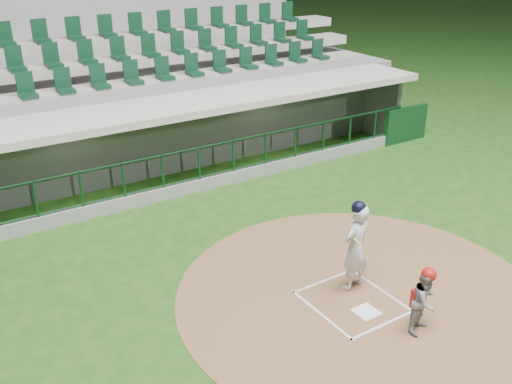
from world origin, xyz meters
The scene contains 8 objects.
ground centered at (0.00, 0.00, 0.00)m, with size 120.00×120.00×0.00m, color #1C4413.
dirt_circle centered at (0.30, -0.20, 0.01)m, with size 7.20×7.20×0.01m, color brown.
home_plate centered at (0.00, -0.70, 0.02)m, with size 0.43×0.43×0.02m, color white.
batter_box_chalk centered at (0.00, -0.30, 0.02)m, with size 1.55×1.80×0.01m.
dugout_structure centered at (0.11, 7.83, 0.96)m, with size 16.40×3.70×3.00m.
seating_deck centered at (0.00, 10.91, 1.42)m, with size 17.00×6.72×5.15m.
batter centered at (0.35, 0.09, 0.95)m, with size 0.90×0.92×1.88m.
catcher centered at (0.48, -1.60, 0.64)m, with size 0.69×0.61×1.27m.
Camera 1 is at (-6.45, -6.96, 6.39)m, focal length 40.00 mm.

